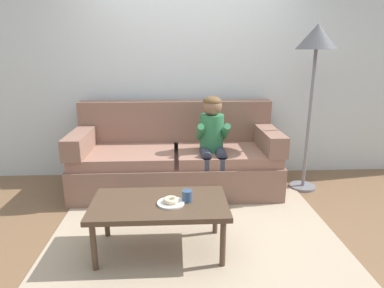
{
  "coord_description": "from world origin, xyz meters",
  "views": [
    {
      "loc": [
        -0.15,
        -2.78,
        1.57
      ],
      "look_at": [
        0.02,
        0.45,
        0.65
      ],
      "focal_mm": 30.99,
      "sensor_mm": 36.0,
      "label": 1
    }
  ],
  "objects": [
    {
      "name": "couch",
      "position": [
        -0.15,
        0.85,
        0.35
      ],
      "size": [
        2.28,
        0.9,
        0.99
      ],
      "color": "#846051",
      "rests_on": "ground"
    },
    {
      "name": "mug",
      "position": [
        -0.07,
        -0.42,
        0.48
      ],
      "size": [
        0.08,
        0.08,
        0.09
      ],
      "primitive_type": "cylinder",
      "color": "#334C72",
      "rests_on": "coffee_table"
    },
    {
      "name": "ground",
      "position": [
        0.0,
        0.0,
        0.0
      ],
      "size": [
        10.0,
        10.0,
        0.0
      ],
      "primitive_type": "plane",
      "color": "brown"
    },
    {
      "name": "coffee_table",
      "position": [
        -0.28,
        -0.42,
        0.39
      ],
      "size": [
        1.06,
        0.58,
        0.43
      ],
      "color": "#4C3828",
      "rests_on": "ground"
    },
    {
      "name": "floor_lamp",
      "position": [
        1.34,
        0.78,
        1.59
      ],
      "size": [
        0.44,
        0.44,
        1.84
      ],
      "color": "slate",
      "rests_on": "ground"
    },
    {
      "name": "person_child",
      "position": [
        0.24,
        0.64,
        0.67
      ],
      "size": [
        0.34,
        0.58,
        1.1
      ],
      "color": "#337A4C",
      "rests_on": "ground"
    },
    {
      "name": "donut",
      "position": [
        -0.19,
        -0.46,
        0.46
      ],
      "size": [
        0.15,
        0.15,
        0.04
      ],
      "primitive_type": "torus",
      "rotation": [
        0.0,
        0.0,
        1.85
      ],
      "color": "beige",
      "rests_on": "plate"
    },
    {
      "name": "toy_controller",
      "position": [
        -0.55,
        0.11,
        0.03
      ],
      "size": [
        0.23,
        0.09,
        0.05
      ],
      "rotation": [
        0.0,
        0.0,
        -0.34
      ],
      "color": "blue",
      "rests_on": "ground"
    },
    {
      "name": "area_rug",
      "position": [
        0.0,
        -0.25,
        0.01
      ],
      "size": [
        2.47,
        2.03,
        0.01
      ],
      "primitive_type": "cube",
      "color": "tan",
      "rests_on": "ground"
    },
    {
      "name": "plate",
      "position": [
        -0.19,
        -0.46,
        0.44
      ],
      "size": [
        0.21,
        0.21,
        0.01
      ],
      "primitive_type": "cylinder",
      "color": "white",
      "rests_on": "coffee_table"
    },
    {
      "name": "wall_back",
      "position": [
        0.0,
        1.4,
        1.4
      ],
      "size": [
        8.0,
        0.1,
        2.8
      ],
      "primitive_type": "cube",
      "color": "silver",
      "rests_on": "ground"
    }
  ]
}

